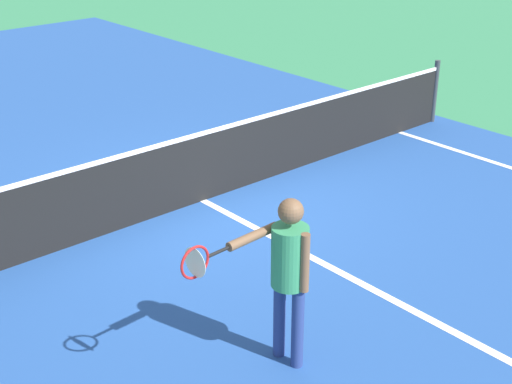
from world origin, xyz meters
The scene contains 5 objects.
ground_plane centered at (0.00, 0.00, 0.00)m, with size 60.00×60.00×0.00m, color #337F51.
court_surface_inbounds centered at (0.00, 0.00, 0.00)m, with size 10.62×24.40×0.00m, color #234C93.
line_center_service centered at (0.00, -3.20, 0.00)m, with size 0.10×6.40×0.01m, color white.
net centered at (0.00, 0.00, 0.49)m, with size 10.06×0.09×1.07m.
player_near centered at (-1.51, -3.22, 0.99)m, with size 1.19×0.46×1.59m.
Camera 1 is at (-5.22, -7.08, 4.07)m, focal length 51.11 mm.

